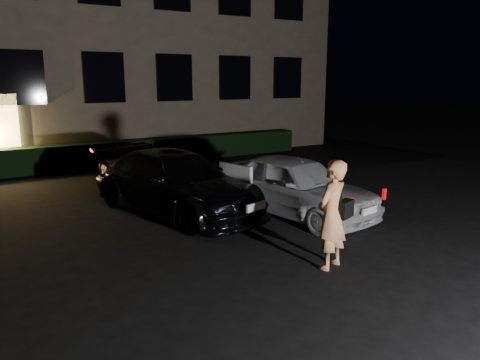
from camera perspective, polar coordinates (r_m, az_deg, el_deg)
ground at (r=7.65m, az=7.73°, el=-10.66°), size 80.00×80.00×0.00m
building at (r=21.14m, az=-19.82°, el=19.81°), size 20.00×8.11×12.00m
hedge at (r=16.76m, az=-15.32°, el=3.09°), size 15.00×0.70×0.85m
sedan at (r=10.59m, az=-7.78°, el=-0.32°), size 3.02×5.02×1.36m
hatch at (r=10.36m, az=6.72°, el=-0.65°), size 2.22×4.13×1.34m
man at (r=7.49m, az=11.15°, el=-4.15°), size 0.81×0.62×1.75m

